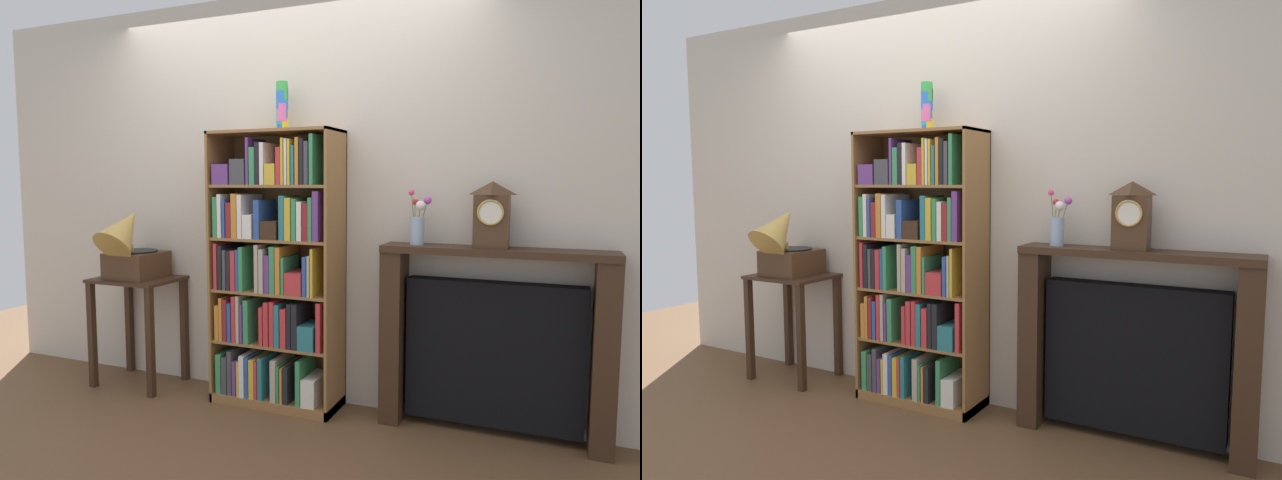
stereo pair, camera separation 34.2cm
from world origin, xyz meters
The scene contains 9 objects.
ground_plane centered at (0.00, 0.00, -0.01)m, with size 8.05×6.40×0.02m, color brown.
wall_back centered at (0.13, 0.29, 1.30)m, with size 5.05×0.08×2.60m, color beige.
bookshelf centered at (-0.02, 0.07, 0.81)m, with size 0.81×0.33×1.72m.
cup_stack centered at (0.03, 0.13, 1.87)m, with size 0.07×0.07×0.30m.
side_table_left centered at (-1.06, 0.03, 0.55)m, with size 0.56×0.43×0.75m.
gramophone centered at (-1.06, -0.03, 0.98)m, with size 0.33×0.49×0.55m.
fireplace_mantel centered at (1.31, 0.15, 0.52)m, with size 1.24×0.24×1.05m.
mantel_clock centered at (1.29, 0.12, 1.23)m, with size 0.18×0.14×0.36m.
flower_vase centered at (0.88, 0.13, 1.17)m, with size 0.12×0.13×0.31m.
Camera 1 is at (1.62, -3.06, 1.40)m, focal length 31.92 mm.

